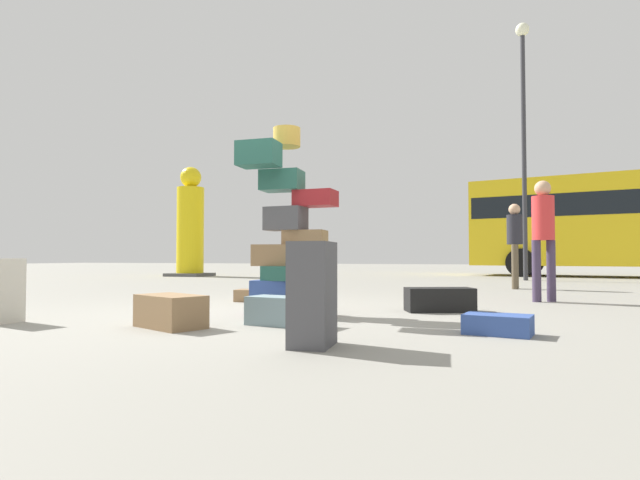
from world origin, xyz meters
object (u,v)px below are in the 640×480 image
at_px(suitcase_cream_left_side, 1,290).
at_px(parked_bus, 629,218).
at_px(suitcase_slate_foreground_near, 282,311).
at_px(person_tourist_with_camera, 543,229).
at_px(suitcase_brown_behind_tower, 171,311).
at_px(suitcase_navy_foreground_far, 498,324).
at_px(suitcase_charcoal_white_trunk, 313,294).
at_px(suitcase_black_right_side, 439,300).
at_px(suitcase_brown_upright_blue, 258,295).
at_px(person_bearded_onlooker, 515,238).
at_px(lamp_post, 523,115).
at_px(yellow_dummy_statue, 190,228).
at_px(suitcase_tower, 286,239).

distance_m(suitcase_cream_left_side, parked_bus, 16.69).
xyz_separation_m(suitcase_slate_foreground_near, person_tourist_with_camera, (2.56, 3.39, 0.89)).
relative_size(suitcase_brown_behind_tower, suitcase_navy_foreground_far, 1.25).
xyz_separation_m(suitcase_charcoal_white_trunk, suitcase_black_right_side, (0.66, 2.58, -0.23)).
bearing_deg(parked_bus, suitcase_brown_upright_blue, -111.65).
bearing_deg(suitcase_brown_behind_tower, parked_bus, 87.44).
height_order(suitcase_brown_upright_blue, suitcase_slate_foreground_near, suitcase_slate_foreground_near).
bearing_deg(parked_bus, person_bearded_onlooker, -106.06).
relative_size(parked_bus, lamp_post, 1.36).
distance_m(suitcase_slate_foreground_near, parked_bus, 14.90).
distance_m(suitcase_brown_upright_blue, suitcase_navy_foreground_far, 3.81).
bearing_deg(suitcase_brown_upright_blue, yellow_dummy_statue, 121.05).
bearing_deg(suitcase_charcoal_white_trunk, suitcase_slate_foreground_near, 119.37).
height_order(suitcase_brown_behind_tower, suitcase_navy_foreground_far, suitcase_brown_behind_tower).
height_order(suitcase_brown_behind_tower, suitcase_cream_left_side, suitcase_cream_left_side).
height_order(suitcase_tower, suitcase_brown_upright_blue, suitcase_tower).
xyz_separation_m(suitcase_tower, suitcase_slate_foreground_near, (0.29, -0.79, -0.69)).
relative_size(yellow_dummy_statue, lamp_post, 0.51).
bearing_deg(suitcase_black_right_side, suitcase_charcoal_white_trunk, -125.32).
height_order(suitcase_navy_foreground_far, suitcase_black_right_side, suitcase_black_right_side).
height_order(person_tourist_with_camera, parked_bus, parked_bus).
bearing_deg(suitcase_navy_foreground_far, suitcase_brown_upright_blue, 157.01).
bearing_deg(suitcase_black_right_side, suitcase_slate_foreground_near, -148.51).
distance_m(suitcase_black_right_side, suitcase_cream_left_side, 4.53).
relative_size(suitcase_slate_foreground_near, lamp_post, 0.09).
bearing_deg(person_bearded_onlooker, suitcase_cream_left_side, -29.13).
distance_m(suitcase_brown_behind_tower, suitcase_cream_left_side, 1.76).
distance_m(suitcase_brown_behind_tower, suitcase_charcoal_white_trunk, 1.60).
relative_size(yellow_dummy_statue, parked_bus, 0.38).
xyz_separation_m(suitcase_black_right_side, suitcase_cream_left_side, (-3.90, -2.31, 0.17)).
xyz_separation_m(suitcase_slate_foreground_near, yellow_dummy_statue, (-7.46, 10.15, 1.46)).
relative_size(suitcase_brown_upright_blue, suitcase_navy_foreground_far, 1.22).
xyz_separation_m(suitcase_cream_left_side, parked_bus, (8.69, 14.17, 1.53)).
bearing_deg(lamp_post, suitcase_brown_upright_blue, -116.92).
distance_m(suitcase_navy_foreground_far, suitcase_cream_left_side, 4.55).
distance_m(suitcase_brown_upright_blue, suitcase_cream_left_side, 3.18).
xyz_separation_m(suitcase_tower, suitcase_brown_behind_tower, (-0.60, -1.23, -0.68)).
distance_m(suitcase_black_right_side, parked_bus, 12.90).
bearing_deg(yellow_dummy_statue, person_tourist_with_camera, -34.03).
bearing_deg(suitcase_navy_foreground_far, person_tourist_with_camera, 89.92).
bearing_deg(person_tourist_with_camera, suitcase_brown_upright_blue, -8.40).
bearing_deg(suitcase_brown_behind_tower, suitcase_slate_foreground_near, 49.94).
relative_size(suitcase_tower, person_bearded_onlooker, 1.22).
bearing_deg(suitcase_cream_left_side, suitcase_brown_behind_tower, 19.64).
height_order(suitcase_tower, yellow_dummy_statue, yellow_dummy_statue).
bearing_deg(yellow_dummy_statue, suitcase_brown_behind_tower, -58.20).
height_order(suitcase_slate_foreground_near, parked_bus, parked_bus).
xyz_separation_m(suitcase_brown_behind_tower, lamp_post, (3.71, 10.71, 4.34)).
relative_size(suitcase_charcoal_white_trunk, suitcase_slate_foreground_near, 1.14).
bearing_deg(suitcase_tower, suitcase_navy_foreground_far, -19.18).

